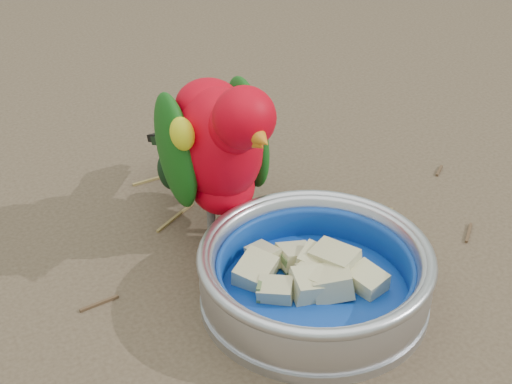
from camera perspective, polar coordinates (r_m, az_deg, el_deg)
ground at (r=0.75m, az=-1.18°, el=-9.88°), size 60.00×60.00×0.00m
food_bowl at (r=0.78m, az=4.24°, el=-7.54°), size 0.22×0.22×0.02m
bowl_wall at (r=0.76m, az=4.34°, el=-5.80°), size 0.22×0.22×0.04m
fruit_wedges at (r=0.76m, az=4.31°, el=-6.21°), size 0.13×0.13×0.03m
lory_parrot at (r=0.82m, az=-2.71°, el=2.49°), size 0.12×0.24×0.19m
ground_debris at (r=0.78m, az=-2.30°, el=-7.62°), size 0.90×0.80×0.01m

